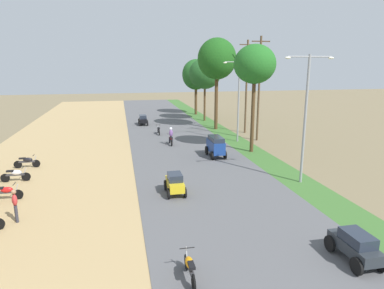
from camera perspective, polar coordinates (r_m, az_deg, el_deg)
parked_motorbike_third at (r=21.63m, az=-28.50°, el=-6.90°), size 1.80×0.54×0.94m
parked_motorbike_fourth at (r=24.66m, az=-27.22°, el=-4.41°), size 1.80×0.54×0.94m
parked_motorbike_fifth at (r=27.54m, az=-25.69°, el=-2.52°), size 1.80×0.54×0.94m
pedestrian_on_shoulder at (r=18.42m, az=-27.30°, el=-8.76°), size 0.35×0.42×1.62m
median_tree_nearest at (r=29.08m, az=10.38°, el=12.87°), size 3.43×3.43×8.93m
median_tree_second at (r=39.31m, az=4.16°, el=13.94°), size 4.30×4.30×10.19m
median_tree_third at (r=45.45m, az=2.15°, el=11.67°), size 4.16×4.16×8.13m
median_tree_fourth at (r=51.29m, az=0.66°, el=11.51°), size 4.02×4.02×8.07m
streetlamp_near at (r=22.08m, az=18.36°, el=5.30°), size 3.16×0.20×7.91m
streetlamp_mid at (r=33.08m, az=7.77°, el=8.05°), size 3.16×0.20×7.69m
utility_pole_near at (r=37.84m, az=9.03°, el=9.61°), size 1.80×0.20×9.89m
utility_pole_far at (r=34.12m, az=11.07°, el=9.24°), size 1.80×0.20×9.97m
car_sedan_charcoal at (r=14.81m, az=25.48°, el=-14.84°), size 1.10×2.26×1.19m
car_hatchback_yellow at (r=19.86m, az=-2.86°, el=-6.36°), size 1.04×2.00×1.23m
car_van_blue at (r=27.69m, az=3.96°, el=-0.13°), size 1.19×2.41×1.67m
car_sedan_black at (r=42.95m, az=-8.14°, el=4.15°), size 1.10×2.26×1.19m
motorbike_ahead_second at (r=12.60m, az=-0.39°, el=-19.55°), size 0.54×1.80×0.94m
motorbike_ahead_third at (r=31.88m, az=-3.54°, el=1.34°), size 0.54×1.80×1.66m
motorbike_ahead_fourth at (r=36.92m, az=-5.57°, el=2.48°), size 0.54×1.80×0.94m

